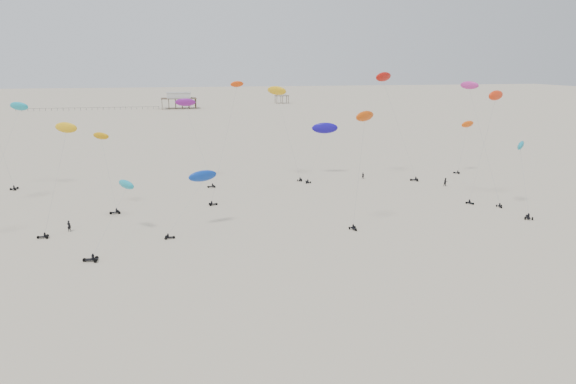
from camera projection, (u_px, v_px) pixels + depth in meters
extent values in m
plane|color=beige|center=(220.00, 142.00, 199.84)|extent=(900.00, 900.00, 0.00)
cube|color=brown|center=(179.00, 98.00, 339.01)|extent=(21.00, 13.00, 0.30)
cube|color=silver|center=(179.00, 95.00, 338.61)|extent=(14.00, 8.40, 3.20)
cube|color=#B2B2AD|center=(178.00, 92.00, 338.22)|extent=(15.00, 9.00, 0.30)
cube|color=brown|center=(282.00, 96.00, 382.45)|extent=(9.00, 7.00, 0.30)
cube|color=silver|center=(282.00, 94.00, 382.15)|extent=(5.60, 4.20, 2.40)
cube|color=#B2B2AD|center=(282.00, 92.00, 381.84)|extent=(6.00, 4.50, 0.30)
cube|color=black|center=(89.00, 108.00, 329.17)|extent=(80.00, 0.10, 0.10)
cylinder|color=gray|center=(483.00, 151.00, 111.19)|extent=(0.03, 0.03, 20.52)
ellipsoid|color=#F73511|center=(496.00, 95.00, 110.02)|extent=(4.73, 3.21, 2.16)
cylinder|color=gray|center=(108.00, 174.00, 105.87)|extent=(0.03, 0.03, 13.97)
ellipsoid|color=orange|center=(101.00, 136.00, 106.68)|extent=(3.87, 3.39, 1.82)
cylinder|color=gray|center=(485.00, 146.00, 109.69)|extent=(0.03, 0.03, 23.46)
ellipsoid|color=#CB2F97|center=(469.00, 85.00, 109.69)|extent=(3.44, 3.80, 1.85)
cylinder|color=gray|center=(359.00, 174.00, 93.61)|extent=(0.03, 0.03, 17.77)
ellipsoid|color=#E14E0B|center=(365.00, 116.00, 92.13)|extent=(4.51, 3.58, 2.12)
cylinder|color=gray|center=(524.00, 181.00, 104.99)|extent=(0.03, 0.03, 14.43)
ellipsoid|color=#1793AF|center=(521.00, 145.00, 108.40)|extent=(3.78, 4.14, 2.02)
cylinder|color=gray|center=(4.00, 152.00, 118.95)|extent=(0.03, 0.03, 20.13)
ellipsoid|color=#19A2BC|center=(19.00, 106.00, 122.12)|extent=(5.39, 4.61, 2.48)
cylinder|color=gray|center=(55.00, 182.00, 91.82)|extent=(0.03, 0.03, 17.24)
ellipsoid|color=yellow|center=(66.00, 128.00, 93.13)|extent=(4.50, 3.52, 2.12)
cylinder|color=gray|center=(198.00, 145.00, 128.69)|extent=(0.03, 0.03, 19.95)
ellipsoid|color=#841A8F|center=(185.00, 102.00, 130.42)|extent=(5.12, 3.05, 2.39)
cylinder|color=gray|center=(225.00, 144.00, 111.05)|extent=(0.03, 0.03, 23.39)
ellipsoid|color=#FF490D|center=(237.00, 84.00, 110.90)|extent=(3.12, 2.09, 1.45)
cylinder|color=gray|center=(110.00, 220.00, 86.21)|extent=(0.03, 0.03, 16.13)
ellipsoid|color=#189DBB|center=(126.00, 184.00, 92.46)|extent=(3.74, 4.25, 2.03)
cylinder|color=gray|center=(399.00, 130.00, 133.31)|extent=(0.03, 0.03, 24.26)
ellipsoid|color=red|center=(383.00, 77.00, 132.58)|extent=(5.77, 4.67, 2.71)
cylinder|color=gray|center=(186.00, 207.00, 92.61)|extent=(0.03, 0.03, 11.11)
ellipsoid|color=#0D3AB2|center=(203.00, 176.00, 94.89)|extent=(5.63, 3.93, 2.59)
cylinder|color=gray|center=(316.00, 156.00, 135.18)|extent=(0.03, 0.03, 14.77)
ellipsoid|color=#180CA3|center=(325.00, 128.00, 138.62)|extent=(6.76, 3.31, 3.19)
cylinder|color=gray|center=(289.00, 137.00, 132.75)|extent=(0.03, 0.03, 20.47)
ellipsoid|color=#F0B014|center=(277.00, 91.00, 131.49)|extent=(5.39, 5.79, 2.72)
cylinder|color=gray|center=(462.00, 149.00, 142.31)|extent=(0.03, 0.03, 11.41)
ellipsoid|color=#FE570D|center=(468.00, 124.00, 141.84)|extent=(4.78, 3.40, 2.20)
imported|color=black|center=(70.00, 231.00, 94.14)|extent=(0.98, 0.86, 2.25)
imported|color=black|center=(445.00, 186.00, 128.31)|extent=(1.11, 0.65, 2.27)
imported|color=black|center=(363.00, 179.00, 136.39)|extent=(0.82, 0.72, 1.88)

